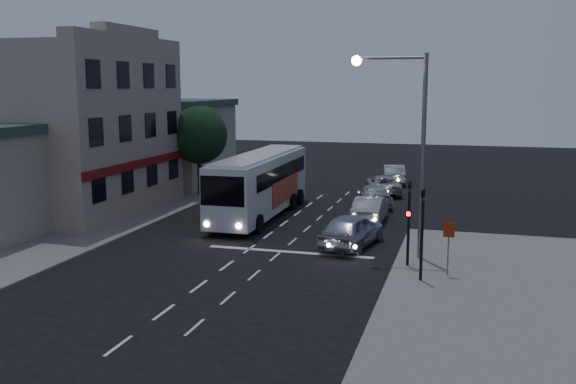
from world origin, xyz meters
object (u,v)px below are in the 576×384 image
(regulatory_sign, at_px, (449,240))
(car_extra, at_px, (394,174))
(car_sedan_a, at_px, (370,209))
(streetlight, at_px, (408,132))
(car_sedan_b, at_px, (375,195))
(traffic_signal_side, at_px, (422,223))
(car_suv, at_px, (352,230))
(street_tree, at_px, (199,133))
(traffic_signal_main, at_px, (409,213))
(car_sedan_c, at_px, (383,185))
(tour_bus, at_px, (260,183))

(regulatory_sign, bearing_deg, car_extra, 101.40)
(car_sedan_a, distance_m, streetlight, 9.39)
(car_sedan_b, height_order, traffic_signal_side, traffic_signal_side)
(car_suv, height_order, car_sedan_a, car_suv)
(car_sedan_b, distance_m, street_tree, 12.95)
(traffic_signal_main, height_order, regulatory_sign, traffic_signal_main)
(car_sedan_b, distance_m, car_sedan_c, 4.68)
(car_extra, xyz_separation_m, street_tree, (-12.49, -9.60, 3.74))
(car_sedan_a, bearing_deg, car_sedan_b, -85.11)
(car_suv, bearing_deg, tour_bus, -29.84)
(tour_bus, relative_size, traffic_signal_main, 3.00)
(car_sedan_b, relative_size, traffic_signal_main, 1.17)
(street_tree, bearing_deg, tour_bus, -41.10)
(car_sedan_a, bearing_deg, car_suv, 89.44)
(traffic_signal_main, bearing_deg, car_extra, 97.91)
(car_suv, distance_m, traffic_signal_main, 4.52)
(car_sedan_c, relative_size, car_extra, 1.07)
(car_sedan_c, distance_m, traffic_signal_main, 19.08)
(tour_bus, height_order, car_sedan_b, tour_bus)
(car_extra, relative_size, street_tree, 0.74)
(car_sedan_a, height_order, traffic_signal_main, traffic_signal_main)
(car_suv, xyz_separation_m, traffic_signal_main, (2.96, -3.02, 1.59))
(traffic_signal_main, xyz_separation_m, traffic_signal_side, (0.70, -1.98, 0.00))
(tour_bus, height_order, traffic_signal_side, traffic_signal_side)
(car_sedan_b, bearing_deg, tour_bus, 25.56)
(tour_bus, bearing_deg, car_sedan_a, 0.72)
(car_sedan_c, distance_m, regulatory_sign, 20.38)
(street_tree, bearing_deg, car_sedan_a, -22.55)
(car_sedan_c, relative_size, street_tree, 0.79)
(car_sedan_b, bearing_deg, traffic_signal_side, 89.30)
(regulatory_sign, height_order, streetlight, streetlight)
(traffic_signal_main, relative_size, street_tree, 0.66)
(car_suv, bearing_deg, car_sedan_c, -76.79)
(car_suv, relative_size, car_sedan_c, 0.99)
(tour_bus, height_order, car_suv, tour_bus)
(street_tree, bearing_deg, car_extra, 37.55)
(car_sedan_b, height_order, street_tree, street_tree)
(car_sedan_b, distance_m, traffic_signal_side, 16.60)
(car_sedan_c, height_order, streetlight, streetlight)
(car_suv, bearing_deg, regulatory_sign, 150.47)
(tour_bus, xyz_separation_m, car_sedan_a, (6.56, 0.15, -1.29))
(car_extra, xyz_separation_m, regulatory_sign, (5.01, -24.86, 0.84))
(car_extra, xyz_separation_m, streetlight, (3.06, -22.43, 4.98))
(car_sedan_a, distance_m, car_sedan_c, 9.79)
(tour_bus, distance_m, traffic_signal_side, 14.83)
(streetlight, bearing_deg, street_tree, 140.49)
(car_suv, xyz_separation_m, traffic_signal_side, (3.66, -5.00, 1.59))
(traffic_signal_side, height_order, regulatory_sign, traffic_signal_side)
(traffic_signal_main, distance_m, traffic_signal_side, 2.10)
(car_sedan_c, bearing_deg, car_suv, 79.53)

